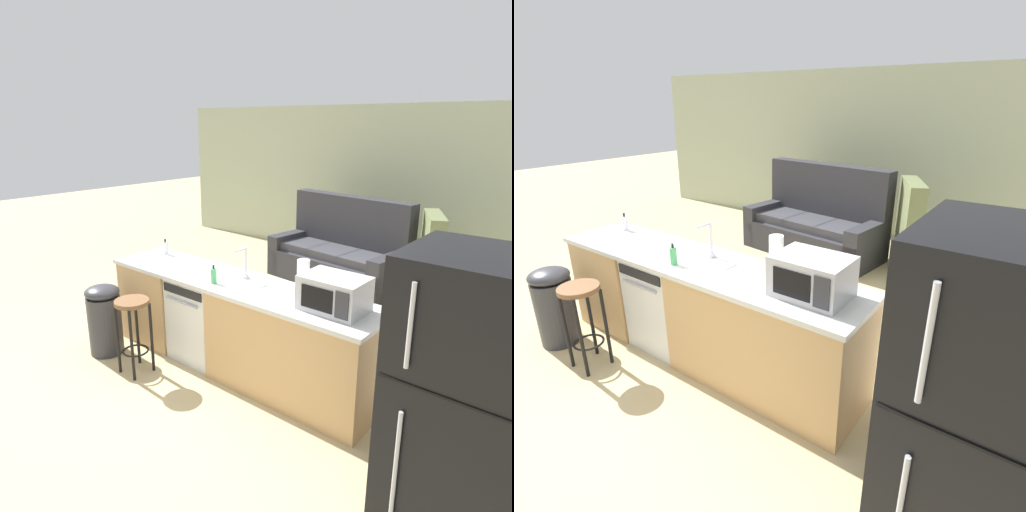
% 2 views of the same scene
% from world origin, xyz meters
% --- Properties ---
extents(ground_plane, '(24.00, 24.00, 0.00)m').
position_xyz_m(ground_plane, '(0.00, 0.00, 0.00)').
color(ground_plane, tan).
extents(wall_back, '(10.00, 0.06, 2.60)m').
position_xyz_m(wall_back, '(0.30, 4.20, 1.30)').
color(wall_back, '#A8B293').
rests_on(wall_back, ground_plane).
extents(kitchen_counter, '(2.94, 0.66, 0.90)m').
position_xyz_m(kitchen_counter, '(0.24, 0.00, 0.42)').
color(kitchen_counter, tan).
rests_on(kitchen_counter, ground_plane).
extents(dishwasher, '(0.58, 0.61, 0.84)m').
position_xyz_m(dishwasher, '(-0.25, -0.00, 0.42)').
color(dishwasher, white).
rests_on(dishwasher, ground_plane).
extents(stove_range, '(0.76, 0.68, 0.90)m').
position_xyz_m(stove_range, '(2.35, 0.55, 0.45)').
color(stove_range, '#B7B7BC').
rests_on(stove_range, ground_plane).
extents(refrigerator, '(0.72, 0.73, 1.70)m').
position_xyz_m(refrigerator, '(2.35, -0.55, 0.85)').
color(refrigerator, black).
rests_on(refrigerator, ground_plane).
extents(microwave, '(0.50, 0.37, 0.28)m').
position_xyz_m(microwave, '(1.21, -0.00, 1.04)').
color(microwave, '#B7B7BC').
rests_on(microwave, kitchen_counter).
extents(sink_faucet, '(0.07, 0.18, 0.30)m').
position_xyz_m(sink_faucet, '(0.18, 0.12, 1.03)').
color(sink_faucet, silver).
rests_on(sink_faucet, kitchen_counter).
extents(paper_towel_roll, '(0.14, 0.14, 0.28)m').
position_xyz_m(paper_towel_roll, '(0.78, 0.20, 1.04)').
color(paper_towel_roll, '#4C4C51').
rests_on(paper_towel_roll, kitchen_counter).
extents(soap_bottle, '(0.06, 0.06, 0.18)m').
position_xyz_m(soap_bottle, '(0.05, -0.16, 0.97)').
color(soap_bottle, '#4CB266').
rests_on(soap_bottle, kitchen_counter).
extents(dish_soap_bottle, '(0.06, 0.06, 0.18)m').
position_xyz_m(dish_soap_bottle, '(-1.04, 0.17, 0.97)').
color(dish_soap_bottle, silver).
rests_on(dish_soap_bottle, kitchen_counter).
extents(bar_stool, '(0.32, 0.32, 0.74)m').
position_xyz_m(bar_stool, '(-0.53, -0.67, 0.54)').
color(bar_stool, brown).
rests_on(bar_stool, ground_plane).
extents(trash_bin, '(0.35, 0.35, 0.74)m').
position_xyz_m(trash_bin, '(-1.09, -0.63, 0.38)').
color(trash_bin, '#333338').
rests_on(trash_bin, ground_plane).
extents(couch, '(2.10, 1.14, 1.27)m').
position_xyz_m(couch, '(-0.34, 2.89, 0.39)').
color(couch, '#2D2D33').
rests_on(couch, ground_plane).
extents(armchair, '(1.09, 1.11, 1.20)m').
position_xyz_m(armchair, '(1.16, 2.96, 0.35)').
color(armchair, '#667047').
rests_on(armchair, ground_plane).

